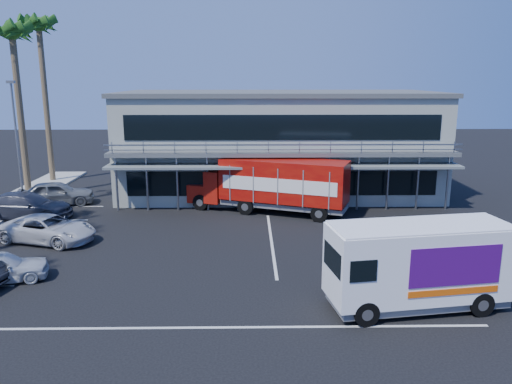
{
  "coord_description": "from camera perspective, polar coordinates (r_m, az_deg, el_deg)",
  "views": [
    {
      "loc": [
        0.83,
        -21.47,
        8.3
      ],
      "look_at": [
        1.22,
        4.51,
        2.3
      ],
      "focal_mm": 35.0,
      "sensor_mm": 36.0,
      "label": 1
    }
  ],
  "objects": [
    {
      "name": "palm_e",
      "position": [
        37.87,
        -26.04,
        15.18
      ],
      "size": [
        2.8,
        2.8,
        12.25
      ],
      "color": "brown",
      "rests_on": "ground"
    },
    {
      "name": "palm_f",
      "position": [
        43.14,
        -23.51,
        16.19
      ],
      "size": [
        2.8,
        2.8,
        13.25
      ],
      "color": "brown",
      "rests_on": "ground"
    },
    {
      "name": "parked_car_c",
      "position": [
        27.82,
        -22.68,
        -3.91
      ],
      "size": [
        5.4,
        3.65,
        1.38
      ],
      "primitive_type": "imported",
      "rotation": [
        0.0,
        0.0,
        1.27
      ],
      "color": "silver",
      "rests_on": "ground"
    },
    {
      "name": "parked_car_e",
      "position": [
        35.49,
        -21.87,
        -0.13
      ],
      "size": [
        5.1,
        3.12,
        1.62
      ],
      "primitive_type": "imported",
      "rotation": [
        0.0,
        0.0,
        1.84
      ],
      "color": "slate",
      "rests_on": "ground"
    },
    {
      "name": "light_pole_far",
      "position": [
        35.98,
        -25.68,
        5.67
      ],
      "size": [
        0.5,
        0.25,
        8.09
      ],
      "color": "gray",
      "rests_on": "ground"
    },
    {
      "name": "building",
      "position": [
        36.77,
        2.54,
        5.73
      ],
      "size": [
        22.4,
        12.0,
        7.3
      ],
      "color": "#9CA294",
      "rests_on": "ground"
    },
    {
      "name": "white_van",
      "position": [
        19.13,
        18.08,
        -7.87
      ],
      "size": [
        6.81,
        3.22,
        3.2
      ],
      "rotation": [
        0.0,
        0.0,
        0.15
      ],
      "color": "white",
      "rests_on": "ground"
    },
    {
      "name": "parked_car_d",
      "position": [
        32.85,
        -24.78,
        -1.45
      ],
      "size": [
        5.47,
        2.41,
        1.56
      ],
      "primitive_type": "imported",
      "rotation": [
        0.0,
        0.0,
        1.53
      ],
      "color": "#303341",
      "rests_on": "ground"
    },
    {
      "name": "ground",
      "position": [
        23.03,
        -2.9,
        -8.14
      ],
      "size": [
        120.0,
        120.0,
        0.0
      ],
      "primitive_type": "plane",
      "color": "black",
      "rests_on": "ground"
    },
    {
      "name": "red_truck",
      "position": [
        30.94,
        1.98,
        0.98
      ],
      "size": [
        10.2,
        5.8,
        3.38
      ],
      "rotation": [
        0.0,
        0.0,
        -0.37
      ],
      "color": "#A1160D",
      "rests_on": "ground"
    }
  ]
}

